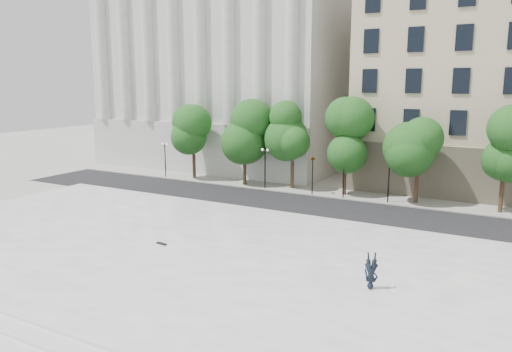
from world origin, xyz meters
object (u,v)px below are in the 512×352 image
object	(u,v)px
traffic_light_east	(344,160)
skateboard	(162,244)
person_lying	(371,284)
traffic_light_west	(313,156)

from	to	relation	value
traffic_light_east	skateboard	bearing A→B (deg)	-105.28
traffic_light_east	person_lying	xyz separation A→B (m)	(8.34, -19.75, -2.90)
traffic_light_west	skateboard	xyz separation A→B (m)	(-2.22, -19.39, -3.28)
person_lying	skateboard	distance (m)	13.64
traffic_light_west	person_lying	distance (m)	23.02
traffic_light_east	skateboard	xyz separation A→B (m)	(-5.30, -19.39, -3.11)
person_lying	skateboard	world-z (taller)	person_lying
traffic_light_west	skateboard	world-z (taller)	traffic_light_west
traffic_light_west	traffic_light_east	size ratio (longest dim) A/B	1.04
traffic_light_west	traffic_light_east	bearing A→B (deg)	0.00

